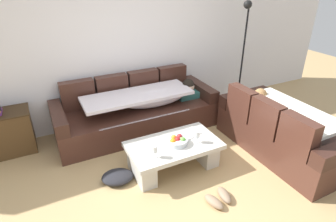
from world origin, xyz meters
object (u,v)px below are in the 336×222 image
object	(u,v)px
floor_lamp	(243,49)
coffee_table	(174,152)
fruit_bowl	(177,141)
couch_along_wall	(139,111)
couch_near_window	(281,131)
pair_of_shoes	(219,198)
wine_glass_near_right	(197,135)
side_cabinet	(6,133)
wine_glass_near_left	(155,149)
crumpled_garment	(118,177)
open_magazine	(190,133)

from	to	relation	value
floor_lamp	coffee_table	bearing A→B (deg)	-149.77
fruit_bowl	couch_along_wall	bearing A→B (deg)	93.37
couch_near_window	pair_of_shoes	bearing A→B (deg)	108.00
wine_glass_near_right	side_cabinet	size ratio (longest dim) A/B	0.23
couch_along_wall	coffee_table	size ratio (longest dim) A/B	2.13
wine_glass_near_right	fruit_bowl	bearing A→B (deg)	159.97
couch_along_wall	coffee_table	distance (m)	1.16
wine_glass_near_left	wine_glass_near_right	distance (m)	0.63
fruit_bowl	couch_near_window	bearing A→B (deg)	-12.11
couch_along_wall	side_cabinet	distance (m)	1.96
fruit_bowl	pair_of_shoes	distance (m)	0.88
coffee_table	couch_along_wall	bearing A→B (deg)	91.58
crumpled_garment	couch_near_window	bearing A→B (deg)	-10.16
wine_glass_near_right	pair_of_shoes	xyz separation A→B (m)	(-0.10, -0.69, -0.45)
couch_along_wall	wine_glass_near_right	bearing A→B (deg)	-76.08
floor_lamp	wine_glass_near_left	bearing A→B (deg)	-150.45
wine_glass_near_left	crumpled_garment	xyz separation A→B (m)	(-0.42, 0.23, -0.44)
fruit_bowl	crumpled_garment	size ratio (longest dim) A/B	0.70
couch_along_wall	floor_lamp	xyz separation A→B (m)	(2.06, 0.02, 0.79)
open_magazine	pair_of_shoes	world-z (taller)	open_magazine
side_cabinet	wine_glass_near_right	bearing A→B (deg)	-33.46
open_magazine	fruit_bowl	bearing A→B (deg)	-169.78
couch_along_wall	crumpled_garment	xyz separation A→B (m)	(-0.73, -1.09, -0.27)
coffee_table	crumpled_garment	xyz separation A→B (m)	(-0.76, 0.07, -0.18)
couch_along_wall	floor_lamp	world-z (taller)	floor_lamp
coffee_table	pair_of_shoes	bearing A→B (deg)	-77.39
couch_along_wall	couch_near_window	world-z (taller)	same
coffee_table	pair_of_shoes	size ratio (longest dim) A/B	3.52
couch_near_window	coffee_table	bearing A→B (deg)	77.48
wine_glass_near_left	fruit_bowl	bearing A→B (deg)	20.50
wine_glass_near_left	open_magazine	size ratio (longest dim) A/B	0.59
wine_glass_near_right	couch_near_window	bearing A→B (deg)	-10.53
wine_glass_near_right	couch_along_wall	bearing A→B (deg)	103.92
couch_near_window	pair_of_shoes	xyz separation A→B (m)	(-1.39, -0.45, -0.29)
floor_lamp	crumpled_garment	world-z (taller)	floor_lamp
coffee_table	crumpled_garment	distance (m)	0.79
wine_glass_near_right	pair_of_shoes	bearing A→B (deg)	-98.61
wine_glass_near_left	open_magazine	world-z (taller)	wine_glass_near_left
fruit_bowl	floor_lamp	size ratio (longest dim) A/B	0.14
side_cabinet	crumpled_garment	distance (m)	1.81
wine_glass_near_left	open_magazine	bearing A→B (deg)	22.80
crumpled_garment	open_magazine	bearing A→B (deg)	2.53
crumpled_garment	side_cabinet	bearing A→B (deg)	132.70
couch_along_wall	pair_of_shoes	bearing A→B (deg)	-83.87
coffee_table	pair_of_shoes	xyz separation A→B (m)	(0.18, -0.80, -0.19)
floor_lamp	crumpled_garment	xyz separation A→B (m)	(-2.80, -1.11, -1.06)
coffee_table	crumpled_garment	world-z (taller)	coffee_table
couch_near_window	fruit_bowl	xyz separation A→B (m)	(-1.53, 0.33, 0.09)
side_cabinet	couch_along_wall	bearing A→B (deg)	-6.56
couch_along_wall	floor_lamp	bearing A→B (deg)	0.65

